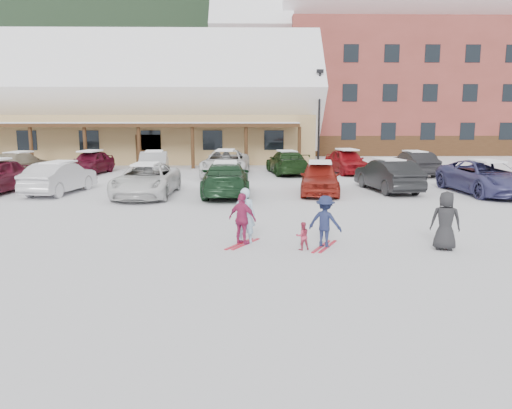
{
  "coord_description": "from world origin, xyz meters",
  "views": [
    {
      "loc": [
        0.04,
        -13.01,
        3.48
      ],
      "look_at": [
        0.3,
        1.0,
        1.0
      ],
      "focal_mm": 35.0,
      "sensor_mm": 36.0,
      "label": 1
    }
  ],
  "objects_px": {
    "parked_car_7": "(20,164)",
    "parked_car_11": "(287,163)",
    "parked_car_4": "(320,178)",
    "parked_car_9": "(155,163)",
    "parked_car_3": "(226,179)",
    "child_navy": "(325,222)",
    "parked_car_13": "(414,163)",
    "parked_car_5": "(388,175)",
    "toddler_red": "(303,236)",
    "parked_car_1": "(60,178)",
    "lamp_post": "(319,112)",
    "adult_skier": "(245,215)",
    "day_lodge": "(134,111)",
    "parked_car_12": "(347,161)",
    "parked_car_8": "(91,162)",
    "parked_car_6": "(486,177)",
    "parked_car_10": "(226,163)",
    "alpine_hotel": "(389,64)",
    "child_magenta": "(242,219)",
    "parked_car_2": "(146,180)",
    "bystander_dark": "(446,221)"
  },
  "relations": [
    {
      "from": "parked_car_9",
      "to": "parked_car_12",
      "type": "bearing_deg",
      "value": 176.72
    },
    {
      "from": "parked_car_8",
      "to": "parked_car_13",
      "type": "distance_m",
      "value": 19.63
    },
    {
      "from": "lamp_post",
      "to": "parked_car_9",
      "type": "distance_m",
      "value": 13.36
    },
    {
      "from": "parked_car_2",
      "to": "parked_car_6",
      "type": "relative_size",
      "value": 0.95
    },
    {
      "from": "parked_car_10",
      "to": "alpine_hotel",
      "type": "bearing_deg",
      "value": 57.94
    },
    {
      "from": "parked_car_1",
      "to": "parked_car_5",
      "type": "xyz_separation_m",
      "value": [
        15.21,
        0.39,
        0.03
      ]
    },
    {
      "from": "parked_car_10",
      "to": "parked_car_1",
      "type": "bearing_deg",
      "value": -134.88
    },
    {
      "from": "adult_skier",
      "to": "day_lodge",
      "type": "bearing_deg",
      "value": -67.15
    },
    {
      "from": "toddler_red",
      "to": "parked_car_11",
      "type": "bearing_deg",
      "value": -105.24
    },
    {
      "from": "parked_car_10",
      "to": "parked_car_11",
      "type": "bearing_deg",
      "value": 19.61
    },
    {
      "from": "adult_skier",
      "to": "toddler_red",
      "type": "distance_m",
      "value": 1.75
    },
    {
      "from": "parked_car_7",
      "to": "parked_car_4",
      "type": "bearing_deg",
      "value": 164.73
    },
    {
      "from": "child_navy",
      "to": "parked_car_5",
      "type": "height_order",
      "value": "parked_car_5"
    },
    {
      "from": "day_lodge",
      "to": "parked_car_10",
      "type": "bearing_deg",
      "value": -56.23
    },
    {
      "from": "parked_car_2",
      "to": "parked_car_10",
      "type": "bearing_deg",
      "value": 68.25
    },
    {
      "from": "child_navy",
      "to": "parked_car_8",
      "type": "distance_m",
      "value": 21.09
    },
    {
      "from": "lamp_post",
      "to": "parked_car_2",
      "type": "relative_size",
      "value": 1.32
    },
    {
      "from": "parked_car_8",
      "to": "parked_car_13",
      "type": "relative_size",
      "value": 0.96
    },
    {
      "from": "day_lodge",
      "to": "lamp_post",
      "type": "distance_m",
      "value": 14.9
    },
    {
      "from": "parked_car_13",
      "to": "parked_car_5",
      "type": "bearing_deg",
      "value": 58.93
    },
    {
      "from": "alpine_hotel",
      "to": "parked_car_12",
      "type": "relative_size",
      "value": 7.19
    },
    {
      "from": "bystander_dark",
      "to": "parked_car_13",
      "type": "bearing_deg",
      "value": -89.21
    },
    {
      "from": "parked_car_3",
      "to": "child_navy",
      "type": "bearing_deg",
      "value": 107.59
    },
    {
      "from": "bystander_dark",
      "to": "parked_car_11",
      "type": "relative_size",
      "value": 0.32
    },
    {
      "from": "parked_car_4",
      "to": "parked_car_8",
      "type": "xyz_separation_m",
      "value": [
        -12.87,
        8.15,
        -0.02
      ]
    },
    {
      "from": "alpine_hotel",
      "to": "parked_car_3",
      "type": "distance_m",
      "value": 33.63
    },
    {
      "from": "child_magenta",
      "to": "parked_car_2",
      "type": "xyz_separation_m",
      "value": [
        -4.31,
        8.55,
        0.0
      ]
    },
    {
      "from": "parked_car_9",
      "to": "toddler_red",
      "type": "bearing_deg",
      "value": 105.12
    },
    {
      "from": "parked_car_1",
      "to": "parked_car_8",
      "type": "xyz_separation_m",
      "value": [
        -0.98,
        7.81,
        -0.01
      ]
    },
    {
      "from": "toddler_red",
      "to": "parked_car_1",
      "type": "bearing_deg",
      "value": -57.09
    },
    {
      "from": "alpine_hotel",
      "to": "parked_car_9",
      "type": "height_order",
      "value": "alpine_hotel"
    },
    {
      "from": "lamp_post",
      "to": "parked_car_6",
      "type": "distance_m",
      "value": 16.08
    },
    {
      "from": "day_lodge",
      "to": "adult_skier",
      "type": "height_order",
      "value": "day_lodge"
    },
    {
      "from": "alpine_hotel",
      "to": "parked_car_3",
      "type": "height_order",
      "value": "alpine_hotel"
    },
    {
      "from": "parked_car_5",
      "to": "child_navy",
      "type": "bearing_deg",
      "value": 56.54
    },
    {
      "from": "adult_skier",
      "to": "parked_car_6",
      "type": "relative_size",
      "value": 0.29
    },
    {
      "from": "parked_car_2",
      "to": "parked_car_6",
      "type": "bearing_deg",
      "value": 2.8
    },
    {
      "from": "alpine_hotel",
      "to": "parked_car_11",
      "type": "relative_size",
      "value": 6.48
    },
    {
      "from": "parked_car_7",
      "to": "parked_car_9",
      "type": "bearing_deg",
      "value": -169.94
    },
    {
      "from": "lamp_post",
      "to": "parked_car_11",
      "type": "relative_size",
      "value": 1.41
    },
    {
      "from": "lamp_post",
      "to": "toddler_red",
      "type": "xyz_separation_m",
      "value": [
        -3.86,
        -24.27,
        -3.45
      ]
    },
    {
      "from": "lamp_post",
      "to": "parked_car_4",
      "type": "distance_m",
      "value": 15.03
    },
    {
      "from": "lamp_post",
      "to": "parked_car_5",
      "type": "relative_size",
      "value": 1.5
    },
    {
      "from": "toddler_red",
      "to": "parked_car_1",
      "type": "height_order",
      "value": "parked_car_1"
    },
    {
      "from": "parked_car_7",
      "to": "parked_car_11",
      "type": "distance_m",
      "value": 15.84
    },
    {
      "from": "parked_car_3",
      "to": "parked_car_7",
      "type": "xyz_separation_m",
      "value": [
        -12.42,
        7.47,
        -0.03
      ]
    },
    {
      "from": "parked_car_4",
      "to": "parked_car_9",
      "type": "bearing_deg",
      "value": 147.53
    },
    {
      "from": "parked_car_4",
      "to": "day_lodge",
      "type": "bearing_deg",
      "value": 131.19
    },
    {
      "from": "lamp_post",
      "to": "parked_car_9",
      "type": "relative_size",
      "value": 1.56
    },
    {
      "from": "parked_car_3",
      "to": "parked_car_12",
      "type": "height_order",
      "value": "parked_car_12"
    }
  ]
}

